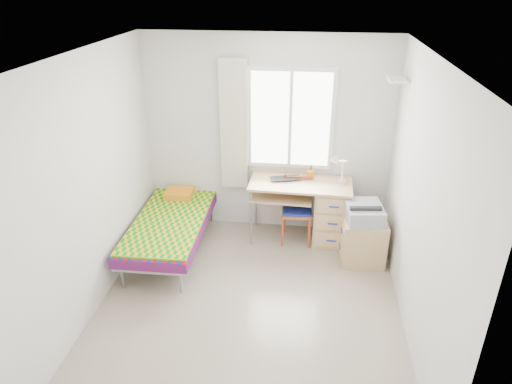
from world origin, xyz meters
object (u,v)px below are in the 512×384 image
chair (298,205)px  bed (172,221)px  desk (326,210)px  cabinet (363,241)px  printer (364,212)px

chair → bed: bearing=-170.1°
bed → desk: size_ratio=1.41×
cabinet → desk: bearing=133.1°
desk → chair: 0.38m
bed → printer: (2.36, 0.01, 0.28)m
cabinet → chair: bearing=150.1°
bed → cabinet: bearing=-0.9°
bed → cabinet: (2.38, 0.00, -0.11)m
desk → printer: (0.42, -0.43, 0.23)m
desk → printer: 0.64m
desk → printer: size_ratio=2.51×
bed → chair: chair is taller
cabinet → printer: size_ratio=1.07×
bed → printer: bearing=-0.7°
bed → chair: 1.63m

